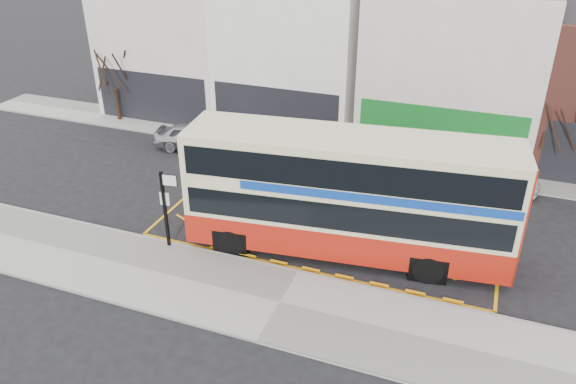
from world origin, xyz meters
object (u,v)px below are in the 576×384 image
at_px(double_decker_bus, 349,194).
at_px(car_silver, 195,136).
at_px(bus_stop_post, 166,203).
at_px(car_grey, 394,162).
at_px(street_tree_left, 111,59).
at_px(car_white, 484,170).
at_px(street_tree_right, 563,115).

distance_m(double_decker_bus, car_silver, 12.64).
bearing_deg(bus_stop_post, car_grey, 47.18).
bearing_deg(street_tree_left, car_grey, -4.13).
bearing_deg(street_tree_left, car_white, -2.45).
relative_size(car_white, street_tree_left, 0.92).
bearing_deg(car_silver, bus_stop_post, -166.44).
distance_m(bus_stop_post, street_tree_right, 18.56).
height_order(double_decker_bus, car_silver, double_decker_bus).
relative_size(car_silver, car_white, 0.84).
bearing_deg(street_tree_right, car_white, -153.45).
relative_size(bus_stop_post, street_tree_right, 0.64).
xyz_separation_m(car_silver, car_white, (15.17, 1.18, 0.01)).
height_order(car_silver, street_tree_right, street_tree_right).
distance_m(car_white, street_tree_right, 4.31).
distance_m(car_grey, car_white, 4.30).
bearing_deg(car_silver, street_tree_right, -91.16).
xyz_separation_m(double_decker_bus, car_silver, (-10.50, 6.80, -1.83)).
relative_size(double_decker_bus, bus_stop_post, 3.84).
height_order(bus_stop_post, street_tree_right, street_tree_right).
distance_m(bus_stop_post, car_silver, 9.96).
distance_m(double_decker_bus, street_tree_left, 19.28).
bearing_deg(double_decker_bus, car_white, 52.79).
bearing_deg(car_silver, car_white, -95.09).
distance_m(bus_stop_post, car_grey, 12.25).
height_order(car_grey, street_tree_left, street_tree_left).
distance_m(bus_stop_post, car_white, 15.32).
relative_size(double_decker_bus, car_grey, 3.30).
relative_size(bus_stop_post, car_white, 0.62).
height_order(car_silver, car_grey, car_silver).
height_order(double_decker_bus, street_tree_right, street_tree_right).
bearing_deg(car_white, street_tree_right, -49.96).
height_order(bus_stop_post, street_tree_left, street_tree_left).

